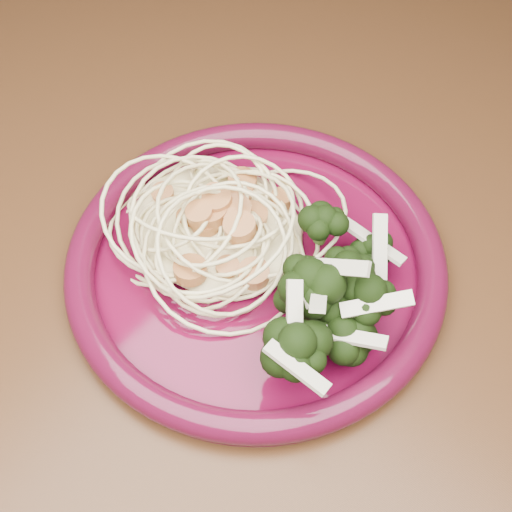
{
  "coord_description": "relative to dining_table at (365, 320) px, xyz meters",
  "views": [
    {
      "loc": [
        0.14,
        -0.32,
        1.22
      ],
      "look_at": [
        -0.07,
        -0.07,
        0.77
      ],
      "focal_mm": 50.0,
      "sensor_mm": 36.0,
      "label": 1
    }
  ],
  "objects": [
    {
      "name": "dining_table",
      "position": [
        0.0,
        0.0,
        0.0
      ],
      "size": [
        1.2,
        0.8,
        0.75
      ],
      "color": "#472814",
      "rests_on": "ground"
    },
    {
      "name": "dinner_plate",
      "position": [
        -0.07,
        -0.07,
        0.11
      ],
      "size": [
        0.34,
        0.34,
        0.02
      ],
      "rotation": [
        0.0,
        0.0,
        -0.14
      ],
      "color": "#4D0722",
      "rests_on": "dining_table"
    },
    {
      "name": "spaghetti_pile",
      "position": [
        -0.12,
        -0.07,
        0.12
      ],
      "size": [
        0.16,
        0.15,
        0.03
      ],
      "primitive_type": "ellipsoid",
      "rotation": [
        0.0,
        0.0,
        -0.14
      ],
      "color": "beige",
      "rests_on": "dinner_plate"
    },
    {
      "name": "scallop_cluster",
      "position": [
        -0.12,
        -0.07,
        0.16
      ],
      "size": [
        0.14,
        0.14,
        0.04
      ],
      "primitive_type": null,
      "rotation": [
        0.0,
        0.0,
        -0.14
      ],
      "color": "#C38149",
      "rests_on": "spaghetti_pile"
    },
    {
      "name": "broccoli_pile",
      "position": [
        -0.01,
        -0.08,
        0.13
      ],
      "size": [
        0.11,
        0.16,
        0.05
      ],
      "primitive_type": "ellipsoid",
      "rotation": [
        0.0,
        0.0,
        -0.14
      ],
      "color": "black",
      "rests_on": "dinner_plate"
    },
    {
      "name": "onion_garnish",
      "position": [
        -0.01,
        -0.08,
        0.16
      ],
      "size": [
        0.08,
        0.1,
        0.06
      ],
      "primitive_type": null,
      "rotation": [
        0.0,
        0.0,
        -0.14
      ],
      "color": "beige",
      "rests_on": "broccoli_pile"
    }
  ]
}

